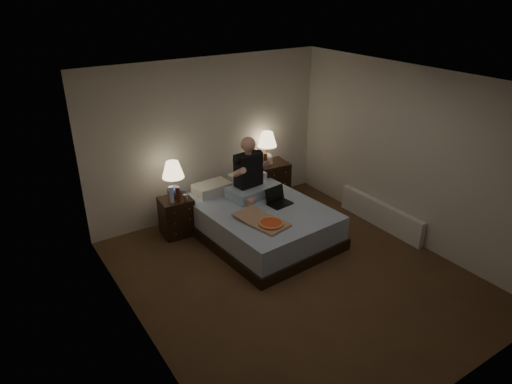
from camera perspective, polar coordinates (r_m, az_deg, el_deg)
floor at (r=6.08m, az=4.73°, el=-10.31°), size 4.00×4.50×0.00m
ceiling at (r=5.07m, az=5.74°, el=13.42°), size 4.00×4.50×0.00m
wall_back at (r=7.23m, az=-5.92°, el=6.67°), size 4.00×0.00×2.50m
wall_front at (r=4.18m, az=24.84°, el=-10.37°), size 4.00×0.00×2.50m
wall_left at (r=4.62m, az=-14.86°, el=-5.22°), size 0.00×4.50×2.50m
wall_right at (r=6.80m, az=18.62°, el=4.28°), size 0.00×4.50×2.50m
bed at (r=6.77m, az=0.52°, el=-3.69°), size 1.69×2.17×0.52m
nightstand_left at (r=6.93m, az=-9.89°, el=-3.03°), size 0.48×0.43×0.59m
nightstand_right at (r=7.91m, az=1.93°, el=1.40°), size 0.57×0.52×0.68m
lamp_left at (r=6.74m, az=-10.27°, el=1.52°), size 0.38×0.38×0.56m
lamp_right at (r=7.63m, az=1.39°, el=5.50°), size 0.39×0.39×0.56m
water_bottle at (r=6.65m, az=-10.54°, el=-0.33°), size 0.07×0.07×0.25m
soda_can at (r=6.70m, az=-8.81°, el=-0.70°), size 0.07×0.07×0.10m
beer_bottle_left at (r=6.66m, az=-9.75°, el=-0.29°), size 0.06×0.06×0.23m
beer_bottle_right at (r=7.60m, az=1.19°, el=4.08°), size 0.06×0.06×0.23m
person at (r=6.75m, az=-0.70°, el=3.03°), size 0.71×0.59×0.93m
laptop at (r=6.65m, az=3.03°, el=-0.63°), size 0.37×0.32×0.24m
pizza_box at (r=6.09m, az=1.90°, el=-4.01°), size 0.56×0.83×0.08m
radiator at (r=7.35m, az=15.27°, el=-2.71°), size 0.10×1.60×0.40m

